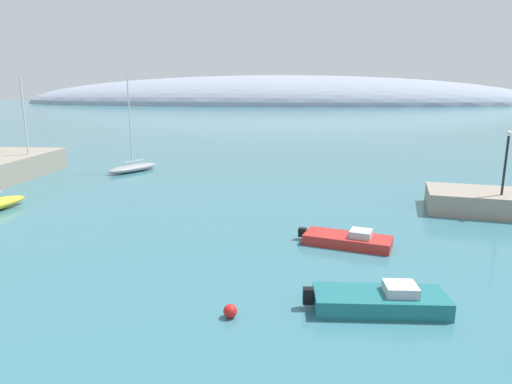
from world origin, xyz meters
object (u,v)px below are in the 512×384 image
Objects in this scene: sailboat_grey_outer_mooring at (133,167)px; mooring_buoy_red at (230,311)px; sailboat_navy_mid_mooring at (30,170)px; motorboat_red_outer at (348,240)px; motorboat_teal_alongside_breakwater at (380,300)px; harbor_lamp_post at (506,156)px.

mooring_buoy_red is at bearing 58.52° from sailboat_grey_outer_mooring.
motorboat_red_outer is (29.84, -18.01, -0.26)m from sailboat_navy_mid_mooring.
sailboat_navy_mid_mooring reaches higher than motorboat_teal_alongside_breakwater.
sailboat_grey_outer_mooring is 29.35m from motorboat_red_outer.
motorboat_red_outer is 10.44m from mooring_buoy_red.
sailboat_grey_outer_mooring is at bearing 150.86° from motorboat_red_outer.
sailboat_grey_outer_mooring is at bearing 116.28° from mooring_buoy_red.
sailboat_navy_mid_mooring is 17.69× the size of mooring_buoy_red.
sailboat_grey_outer_mooring is at bearing 123.19° from motorboat_teal_alongside_breakwater.
sailboat_navy_mid_mooring is 36.29m from mooring_buoy_red.
motorboat_red_outer is (20.33, -21.17, -0.17)m from sailboat_grey_outer_mooring.
sailboat_navy_mid_mooring is at bearing -39.39° from sailboat_grey_outer_mooring.
harbor_lamp_post reaches higher than motorboat_red_outer.
motorboat_teal_alongside_breakwater is at bearing 68.03° from sailboat_grey_outer_mooring.
motorboat_red_outer is at bearing -127.72° from sailboat_navy_mid_mooring.
sailboat_navy_mid_mooring is 10.02m from sailboat_grey_outer_mooring.
sailboat_grey_outer_mooring reaches higher than motorboat_red_outer.
harbor_lamp_post is at bearing -111.60° from sailboat_navy_mid_mooring.
sailboat_navy_mid_mooring is 0.97× the size of sailboat_grey_outer_mooring.
sailboat_navy_mid_mooring is 1.67× the size of motorboat_teal_alongside_breakwater.
mooring_buoy_red is at bearing -171.29° from motorboat_teal_alongside_breakwater.
motorboat_red_outer reaches higher than mooring_buoy_red.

